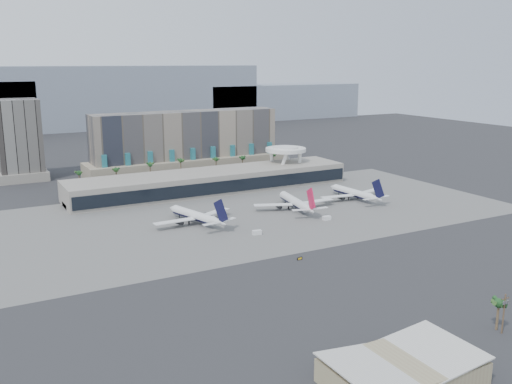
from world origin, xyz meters
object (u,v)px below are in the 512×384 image
service_vehicle_a (257,232)px  service_vehicle_b (327,218)px  airliner_left (196,216)px  taxiway_sign (300,258)px  airliner_right (354,193)px  utility_pole (504,310)px  airliner_centre (295,202)px

service_vehicle_a → service_vehicle_b: size_ratio=1.03×
airliner_left → service_vehicle_a: size_ratio=10.78×
airliner_left → service_vehicle_a: airliner_left is taller
taxiway_sign → service_vehicle_b: bearing=36.4°
airliner_right → taxiway_sign: 105.92m
airliner_right → taxiway_sign: size_ratio=17.85×
utility_pole → taxiway_sign: 81.53m
airliner_centre → taxiway_sign: bearing=-111.6°
airliner_left → airliner_right: airliner_left is taller
airliner_centre → service_vehicle_b: bearing=-74.5°
airliner_centre → taxiway_sign: 77.24m
utility_pole → airliner_right: bearing=66.9°
airliner_centre → airliner_right: bearing=13.4°
airliner_left → airliner_right: bearing=-13.2°
airliner_centre → taxiway_sign: airliner_centre is taller
airliner_right → service_vehicle_b: (-37.99, -27.18, -2.77)m
utility_pole → airliner_left: bearing=102.9°
service_vehicle_a → airliner_centre: bearing=44.9°
utility_pole → airliner_right: 161.19m
utility_pole → airliner_centre: 147.26m
airliner_centre → service_vehicle_b: (2.57, -24.38, -2.97)m
airliner_left → service_vehicle_a: bearing=-74.5°
airliner_left → taxiway_sign: (16.03, -66.39, -3.37)m
airliner_left → service_vehicle_b: (58.43, -24.68, -2.89)m
service_vehicle_b → airliner_right: bearing=41.0°
airliner_right → taxiway_sign: (-80.39, -68.88, -3.25)m
airliner_right → service_vehicle_b: airliner_right is taller
airliner_centre → airliner_right: airliner_centre is taller
airliner_right → service_vehicle_b: 46.79m
airliner_centre → service_vehicle_a: bearing=-133.6°
taxiway_sign → airliner_right: bearing=32.4°
airliner_centre → taxiway_sign: size_ratio=18.70×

